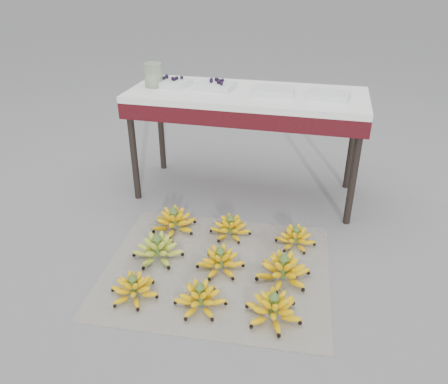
% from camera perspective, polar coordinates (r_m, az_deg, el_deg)
% --- Properties ---
extents(ground, '(60.00, 60.00, 0.00)m').
position_cam_1_polar(ground, '(2.55, 0.30, -9.50)').
color(ground, slate).
rests_on(ground, ground).
extents(newspaper_mat, '(1.32, 1.13, 0.01)m').
position_cam_1_polar(newspaper_mat, '(2.52, -0.90, -9.98)').
color(newspaper_mat, silver).
rests_on(newspaper_mat, ground).
extents(bunch_front_left, '(0.32, 0.32, 0.15)m').
position_cam_1_polar(bunch_front_left, '(2.35, -11.69, -12.23)').
color(bunch_front_left, yellow).
rests_on(bunch_front_left, newspaper_mat).
extents(bunch_front_center, '(0.26, 0.26, 0.16)m').
position_cam_1_polar(bunch_front_center, '(2.25, -3.13, -13.63)').
color(bunch_front_center, yellow).
rests_on(bunch_front_center, newspaper_mat).
extents(bunch_front_right, '(0.37, 0.37, 0.17)m').
position_cam_1_polar(bunch_front_right, '(2.20, 6.46, -14.89)').
color(bunch_front_right, yellow).
rests_on(bunch_front_right, newspaper_mat).
extents(bunch_mid_left, '(0.35, 0.35, 0.18)m').
position_cam_1_polar(bunch_mid_left, '(2.59, -8.65, -7.41)').
color(bunch_mid_left, '#89A62B').
rests_on(bunch_mid_left, newspaper_mat).
extents(bunch_mid_center, '(0.27, 0.27, 0.16)m').
position_cam_1_polar(bunch_mid_center, '(2.48, -0.48, -8.99)').
color(bunch_mid_center, yellow).
rests_on(bunch_mid_center, newspaper_mat).
extents(bunch_mid_right, '(0.30, 0.30, 0.18)m').
position_cam_1_polar(bunch_mid_right, '(2.42, 7.74, -10.06)').
color(bunch_mid_right, yellow).
rests_on(bunch_mid_right, newspaper_mat).
extents(bunch_back_left, '(0.34, 0.34, 0.17)m').
position_cam_1_polar(bunch_back_left, '(2.83, -6.53, -3.83)').
color(bunch_back_left, yellow).
rests_on(bunch_back_left, newspaper_mat).
extents(bunch_back_center, '(0.29, 0.29, 0.15)m').
position_cam_1_polar(bunch_back_center, '(2.76, 0.85, -4.68)').
color(bunch_back_center, yellow).
rests_on(bunch_back_center, newspaper_mat).
extents(bunch_back_right, '(0.24, 0.24, 0.15)m').
position_cam_1_polar(bunch_back_right, '(2.71, 9.33, -5.93)').
color(bunch_back_right, yellow).
rests_on(bunch_back_right, newspaper_mat).
extents(vendor_table, '(1.60, 0.64, 0.77)m').
position_cam_1_polar(vendor_table, '(3.04, 2.97, 11.36)').
color(vendor_table, black).
rests_on(vendor_table, ground).
extents(tray_far_left, '(0.30, 0.25, 0.07)m').
position_cam_1_polar(tray_far_left, '(3.17, -6.97, 14.02)').
color(tray_far_left, silver).
rests_on(tray_far_left, vendor_table).
extents(tray_left, '(0.28, 0.22, 0.07)m').
position_cam_1_polar(tray_left, '(3.07, -1.14, 13.72)').
color(tray_left, silver).
rests_on(tray_left, vendor_table).
extents(tray_right, '(0.27, 0.20, 0.04)m').
position_cam_1_polar(tray_right, '(2.96, 6.58, 12.96)').
color(tray_right, silver).
rests_on(tray_right, vendor_table).
extents(tray_far_right, '(0.27, 0.21, 0.04)m').
position_cam_1_polar(tray_far_right, '(2.93, 13.56, 12.17)').
color(tray_far_right, silver).
rests_on(tray_far_right, vendor_table).
extents(glass_jar, '(0.16, 0.16, 0.16)m').
position_cam_1_polar(glass_jar, '(3.16, -9.20, 14.85)').
color(glass_jar, '#B2CCA2').
rests_on(glass_jar, vendor_table).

